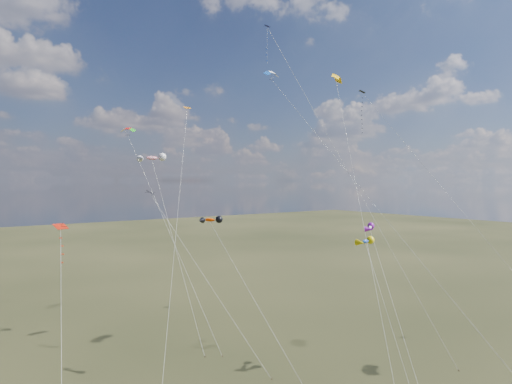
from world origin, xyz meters
TOP-DOWN VIEW (x-y plane):
  - diamond_black_high at (26.02, 22.55)m, footprint 8.12×28.44m
  - diamond_navy_tall at (4.87, 19.30)m, footprint 10.96×20.56m
  - diamond_black_mid at (-9.33, 19.02)m, footprint 9.12×11.37m
  - diamond_red_low at (-21.32, 19.49)m, footprint 3.09×10.84m
  - diamond_orange_center at (-6.74, 23.94)m, footprint 12.29×17.73m
  - parafoil_yellow at (11.63, 16.26)m, footprint 15.47×22.22m
  - parafoil_blue_white at (6.25, 22.67)m, footprint 10.70×28.86m
  - parafoil_tricolor at (-9.59, 33.43)m, footprint 6.82×15.41m
  - novelty_orange_black at (-6.86, 16.84)m, footprint 5.37×12.43m
  - novelty_white_purple at (7.82, 7.53)m, footprint 7.37×12.72m
  - novelty_redwhite_stripe at (-6.62, 32.78)m, footprint 3.34×13.47m
  - novelty_blue_yellow at (7.02, 7.47)m, footprint 3.10×8.22m

SIDE VIEW (x-z plane):
  - diamond_red_low at x=-21.32m, z-range 5.47..21.75m
  - novelty_blue_yellow at x=7.02m, z-range 6.57..20.85m
  - diamond_black_mid at x=-9.33m, z-range 4.47..23.72m
  - novelty_white_purple at x=7.82m, z-range 7.32..22.98m
  - novelty_orange_black at x=-6.86m, z-range 7.76..24.34m
  - diamond_orange_center at x=-6.74m, z-range 5.67..35.87m
  - novelty_redwhite_stripe at x=-6.62m, z-range 11.30..35.37m
  - parafoil_tricolor at x=-9.59m, z-range 13.11..40.82m
  - diamond_black_high at x=26.02m, z-range 12.10..46.96m
  - parafoil_yellow at x=11.63m, z-range 16.42..50.99m
  - diamond_navy_tall at x=4.87m, z-range 14.42..54.50m
  - parafoil_blue_white at x=6.25m, z-range 16.79..52.15m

